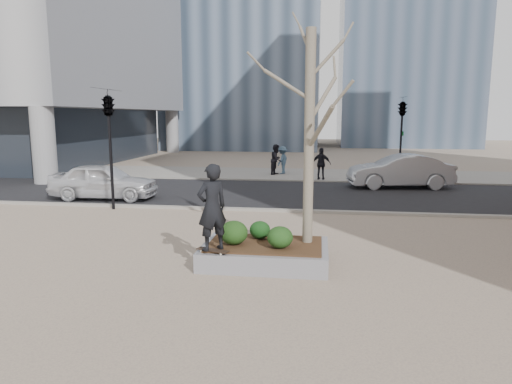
# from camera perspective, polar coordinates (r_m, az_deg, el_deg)

# --- Properties ---
(ground) EXTENTS (120.00, 120.00, 0.00)m
(ground) POSITION_cam_1_polar(r_m,az_deg,el_deg) (11.33, -3.96, -8.62)
(ground) COLOR gray
(ground) RESTS_ON ground
(street) EXTENTS (60.00, 8.00, 0.02)m
(street) POSITION_cam_1_polar(r_m,az_deg,el_deg) (20.95, 1.69, -0.14)
(street) COLOR black
(street) RESTS_ON ground
(far_sidewalk) EXTENTS (60.00, 6.00, 0.02)m
(far_sidewalk) POSITION_cam_1_polar(r_m,az_deg,el_deg) (27.84, 3.28, 2.26)
(far_sidewalk) COLOR gray
(far_sidewalk) RESTS_ON ground
(planter) EXTENTS (3.00, 2.00, 0.45)m
(planter) POSITION_cam_1_polar(r_m,az_deg,el_deg) (11.10, 1.13, -7.75)
(planter) COLOR gray
(planter) RESTS_ON ground
(planter_mulch) EXTENTS (2.70, 1.70, 0.04)m
(planter_mulch) POSITION_cam_1_polar(r_m,az_deg,el_deg) (11.03, 1.14, -6.54)
(planter_mulch) COLOR #382314
(planter_mulch) RESTS_ON planter
(sycamore_tree) EXTENTS (2.80, 2.80, 6.60)m
(sycamore_tree) POSITION_cam_1_polar(r_m,az_deg,el_deg) (10.83, 6.74, 10.88)
(sycamore_tree) COLOR gray
(sycamore_tree) RESTS_ON planter_mulch
(shrub_left) EXTENTS (0.67, 0.67, 0.57)m
(shrub_left) POSITION_cam_1_polar(r_m,az_deg,el_deg) (10.89, -2.80, -5.09)
(shrub_left) COLOR #113510
(shrub_left) RESTS_ON planter_mulch
(shrub_middle) EXTENTS (0.52, 0.52, 0.44)m
(shrub_middle) POSITION_cam_1_polar(r_m,az_deg,el_deg) (11.40, 0.49, -4.76)
(shrub_middle) COLOR #123B13
(shrub_middle) RESTS_ON planter_mulch
(shrub_right) EXTENTS (0.60, 0.60, 0.51)m
(shrub_right) POSITION_cam_1_polar(r_m,az_deg,el_deg) (10.60, 3.02, -5.67)
(shrub_right) COLOR #113613
(shrub_right) RESTS_ON planter_mulch
(skateboard) EXTENTS (0.80, 0.44, 0.08)m
(skateboard) POSITION_cam_1_polar(r_m,az_deg,el_deg) (10.46, -5.43, -7.38)
(skateboard) COLOR black
(skateboard) RESTS_ON planter
(skateboarder) EXTENTS (0.85, 0.82, 1.96)m
(skateboarder) POSITION_cam_1_polar(r_m,az_deg,el_deg) (10.22, -5.52, -1.92)
(skateboarder) COLOR black
(skateboarder) RESTS_ON skateboard
(police_car) EXTENTS (4.53, 2.00, 1.52)m
(police_car) POSITION_cam_1_polar(r_m,az_deg,el_deg) (20.38, -18.49, 1.29)
(police_car) COLOR silver
(police_car) RESTS_ON street
(car_silver) EXTENTS (5.14, 2.34, 1.63)m
(car_silver) POSITION_cam_1_polar(r_m,az_deg,el_deg) (23.45, 17.53, 2.50)
(car_silver) COLOR #ACAFB4
(car_silver) RESTS_ON street
(pedestrian_a) EXTENTS (0.91, 1.04, 1.80)m
(pedestrian_a) POSITION_cam_1_polar(r_m,az_deg,el_deg) (27.48, 2.56, 4.09)
(pedestrian_a) COLOR black
(pedestrian_a) RESTS_ON far_sidewalk
(pedestrian_b) EXTENTS (0.93, 1.22, 1.67)m
(pedestrian_b) POSITION_cam_1_polar(r_m,az_deg,el_deg) (27.82, 3.32, 4.01)
(pedestrian_b) COLOR #43607A
(pedestrian_b) RESTS_ON far_sidewalk
(pedestrian_c) EXTENTS (1.08, 0.56, 1.76)m
(pedestrian_c) POSITION_cam_1_polar(r_m,az_deg,el_deg) (25.44, 8.18, 3.51)
(pedestrian_c) COLOR black
(pedestrian_c) RESTS_ON far_sidewalk
(traffic_light_near) EXTENTS (0.60, 2.48, 4.50)m
(traffic_light_near) POSITION_cam_1_polar(r_m,az_deg,el_deg) (17.94, -17.73, 5.01)
(traffic_light_near) COLOR black
(traffic_light_near) RESTS_ON ground
(traffic_light_far) EXTENTS (0.60, 2.48, 4.50)m
(traffic_light_far) POSITION_cam_1_polar(r_m,az_deg,el_deg) (25.51, 17.66, 6.22)
(traffic_light_far) COLOR black
(traffic_light_far) RESTS_ON ground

